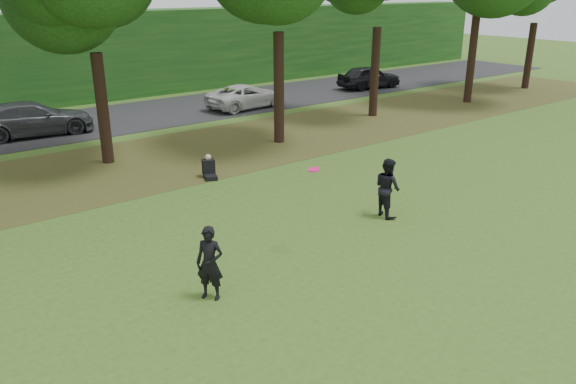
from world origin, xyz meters
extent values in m
plane|color=#30551A|center=(0.00, 0.00, 0.00)|extent=(120.00, 120.00, 0.00)
cube|color=#4E3A1B|center=(0.00, 13.00, 0.01)|extent=(60.00, 7.00, 0.01)
cube|color=black|center=(0.00, 21.00, 0.01)|extent=(70.00, 7.00, 0.02)
cube|color=#124014|center=(0.00, 27.00, 2.50)|extent=(70.00, 3.00, 5.00)
imported|color=black|center=(-4.95, 2.82, 0.83)|extent=(0.68, 0.72, 1.66)
imported|color=black|center=(1.50, 3.72, 0.87)|extent=(0.81, 0.96, 1.75)
imported|color=#38393F|center=(-4.12, 19.95, 0.78)|extent=(5.41, 2.66, 1.51)
imported|color=#B9B9B9|center=(6.87, 19.14, 0.66)|extent=(4.80, 2.57, 1.28)
imported|color=black|center=(16.74, 19.45, 0.75)|extent=(4.50, 2.30, 1.47)
cylinder|color=#EE146D|center=(-1.73, 3.24, 2.18)|extent=(0.37, 0.37, 0.08)
cube|color=black|center=(-0.91, 9.76, 0.08)|extent=(0.56, 0.66, 0.16)
cube|color=black|center=(-0.82, 10.03, 0.36)|extent=(0.51, 0.46, 0.56)
sphere|color=tan|center=(-0.82, 10.03, 0.72)|extent=(0.22, 0.22, 0.22)
cylinder|color=black|center=(-3.00, 13.90, 2.06)|extent=(0.44, 0.44, 4.12)
cylinder|color=black|center=(4.00, 12.30, 2.31)|extent=(0.44, 0.44, 4.62)
cylinder|color=black|center=(11.00, 13.50, 2.23)|extent=(0.44, 0.44, 4.45)
cylinder|color=black|center=(18.00, 12.70, 2.58)|extent=(0.44, 0.44, 5.17)
cylinder|color=black|center=(25.00, 13.20, 2.08)|extent=(0.44, 0.44, 4.16)
camera|label=1|loc=(-10.15, -6.63, 6.38)|focal=35.00mm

